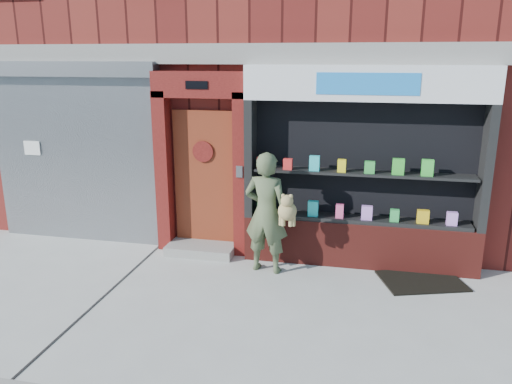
% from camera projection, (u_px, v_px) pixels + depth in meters
% --- Properties ---
extents(ground, '(80.00, 80.00, 0.00)m').
position_uv_depth(ground, '(215.00, 307.00, 6.40)').
color(ground, '#9E9E99').
rests_on(ground, ground).
extents(building, '(12.00, 8.16, 8.00)m').
position_uv_depth(building, '(290.00, 15.00, 11.00)').
color(building, '#591714').
rests_on(building, ground).
extents(shutter_bay, '(3.10, 0.30, 3.04)m').
position_uv_depth(shutter_bay, '(75.00, 142.00, 8.38)').
color(shutter_bay, gray).
rests_on(shutter_bay, ground).
extents(red_door_bay, '(1.52, 0.58, 2.90)m').
position_uv_depth(red_door_bay, '(202.00, 164.00, 7.93)').
color(red_door_bay, '#490E0C').
rests_on(red_door_bay, ground).
extents(pharmacy_bay, '(3.50, 0.41, 3.00)m').
position_uv_depth(pharmacy_bay, '(362.00, 178.00, 7.39)').
color(pharmacy_bay, maroon).
rests_on(pharmacy_bay, ground).
extents(woman, '(0.83, 0.56, 1.81)m').
position_uv_depth(woman, '(267.00, 213.00, 7.27)').
color(woman, '#4B583A').
rests_on(woman, ground).
extents(doormat, '(1.31, 1.09, 0.03)m').
position_uv_depth(doormat, '(422.00, 281.00, 7.12)').
color(doormat, black).
rests_on(doormat, ground).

